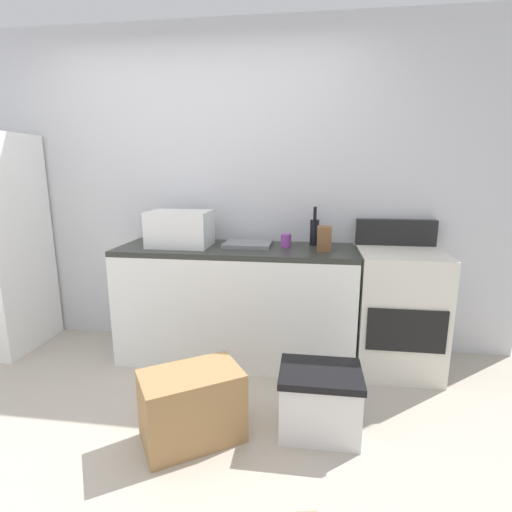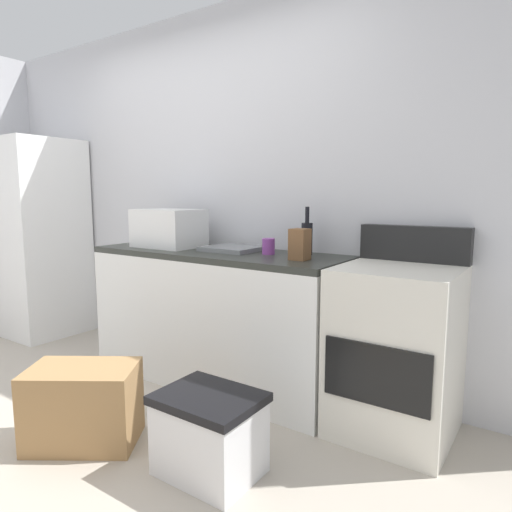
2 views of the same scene
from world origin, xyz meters
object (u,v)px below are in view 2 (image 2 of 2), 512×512
Objects in this scene: wine_bottle at (307,237)px; storage_bin at (209,433)px; coffee_mug at (268,246)px; knife_block at (300,244)px; microwave at (169,228)px; cardboard_box_large at (83,405)px; refrigerator at (39,238)px; stove_oven at (396,348)px.

storage_bin is (0.05, -1.01, -0.82)m from wine_bottle.
coffee_mug is 0.22× the size of storage_bin.
wine_bottle is 1.67× the size of knife_block.
wine_bottle is at bearing 92.79° from storage_bin.
microwave reaches higher than storage_bin.
coffee_mug is 0.19× the size of cardboard_box_large.
cardboard_box_large is at bearing -118.90° from wine_bottle.
refrigerator is 2.65m from wine_bottle.
coffee_mug is at bearing 2.51° from refrigerator.
knife_block is at bearing 88.61° from storage_bin.
microwave is at bearing -179.55° from stove_oven.
knife_block is (0.28, -0.11, 0.04)m from coffee_mug.
knife_block is at bearing -72.37° from wine_bottle.
refrigerator reaches higher than wine_bottle.
stove_oven is (3.27, 0.06, -0.41)m from refrigerator.
microwave is 2.56× the size of knife_block.
wine_bottle is (-0.63, 0.16, 0.54)m from stove_oven.
cardboard_box_large is (-0.44, -1.07, -0.75)m from coffee_mug.
refrigerator is 1.60× the size of stove_oven.
refrigerator is 2.71m from knife_block.
cardboard_box_large is at bearing -166.53° from storage_bin.
stove_oven is 1.07m from storage_bin.
stove_oven is at bearing 0.45° from microwave.
microwave is at bearing -175.48° from coffee_mug.
cardboard_box_large is at bearing -126.76° from knife_block.
cardboard_box_large is at bearing -112.22° from coffee_mug.
wine_bottle is 0.23m from knife_block.
knife_block is 1.13m from storage_bin.
microwave is 1.53× the size of wine_bottle.
wine_bottle is at bearing 4.66° from refrigerator.
knife_block is at bearing -174.29° from stove_oven.
cardboard_box_large reaches higher than storage_bin.
wine_bottle is at bearing 61.10° from cardboard_box_large.
cardboard_box_large is at bearing -25.85° from refrigerator.
storage_bin is (2.69, -0.80, -0.69)m from refrigerator.
storage_bin is at bearing -91.39° from knife_block.
coffee_mug reaches higher than cardboard_box_large.
storage_bin is (1.07, -0.84, -0.84)m from microwave.
cardboard_box_large is (0.37, -1.01, -0.83)m from microwave.
wine_bottle reaches higher than microwave.
cardboard_box_large is (-0.72, -0.96, -0.79)m from knife_block.
microwave is (1.62, 0.04, 0.16)m from refrigerator.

